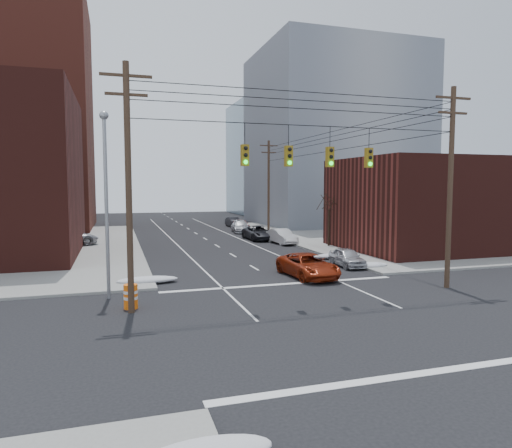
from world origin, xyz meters
TOP-DOWN VIEW (x-y plane):
  - ground at (0.00, 0.00)m, footprint 160.00×160.00m
  - sidewalk_ne at (27.00, 27.00)m, footprint 40.00×40.00m
  - building_brick_far at (-26.00, 74.00)m, footprint 22.00×18.00m
  - building_office at (22.00, 44.00)m, footprint 22.00×20.00m
  - building_glass at (24.00, 70.00)m, footprint 20.00×18.00m
  - building_storefront at (18.00, 16.00)m, footprint 16.00×12.00m
  - utility_pole_left at (-8.50, 3.00)m, footprint 2.20×0.28m
  - utility_pole_right at (8.50, 3.00)m, footprint 2.20×0.28m
  - utility_pole_far at (8.50, 34.00)m, footprint 2.20×0.28m
  - traffic_signals at (0.10, 2.97)m, footprint 17.00×0.42m
  - street_light at (-9.50, 6.00)m, footprint 0.44×0.44m
  - bare_tree at (9.59, 20.00)m, footprint 2.09×2.20m
  - snow_nw at (-7.40, 9.00)m, footprint 3.50×1.08m
  - snow_ne at (7.40, 9.50)m, footprint 3.00×1.08m
  - snow_east_far at (7.40, 14.00)m, footprint 4.00×1.08m
  - red_pickup at (2.27, 8.00)m, footprint 2.71×5.34m
  - parked_car_a at (6.40, 10.61)m, footprint 1.73×3.87m
  - parked_car_b at (6.40, 23.75)m, footprint 1.93×4.50m
  - parked_car_c at (5.23, 27.46)m, footprint 2.58×5.37m
  - parked_car_d at (5.38, 35.32)m, footprint 2.55×5.05m
  - parked_car_e at (6.40, 38.83)m, footprint 1.59×3.90m
  - parked_car_f at (6.40, 42.97)m, footprint 1.51×4.03m
  - lot_car_a at (-14.67, 20.08)m, footprint 3.97×2.61m
  - lot_car_b at (-13.46, 27.12)m, footprint 6.10×4.15m
  - lot_car_c at (-16.26, 21.33)m, footprint 4.84×2.29m
  - lot_car_d at (-18.47, 28.08)m, footprint 4.71×2.88m
  - construction_barrel at (-8.50, 3.70)m, footprint 0.71×0.71m

SIDE VIEW (x-z plane):
  - ground at x=0.00m, z-range 0.00..0.00m
  - sidewalk_ne at x=27.00m, z-range 0.00..0.15m
  - snow_nw at x=-7.40m, z-range 0.00..0.42m
  - snow_ne at x=7.40m, z-range 0.00..0.42m
  - snow_east_far at x=7.40m, z-range 0.00..0.42m
  - construction_barrel at x=-8.50m, z-range 0.02..1.15m
  - parked_car_a at x=6.40m, z-range 0.00..1.29m
  - parked_car_f at x=6.40m, z-range 0.00..1.31m
  - parked_car_e at x=6.40m, z-range 0.00..1.33m
  - parked_car_d at x=5.38m, z-range 0.00..1.41m
  - parked_car_b at x=6.40m, z-range 0.00..1.44m
  - red_pickup at x=2.27m, z-range 0.00..1.45m
  - parked_car_c at x=5.23m, z-range 0.00..1.47m
  - lot_car_a at x=-14.67m, z-range 0.15..1.39m
  - lot_car_c at x=-16.26m, z-range 0.15..1.51m
  - lot_car_d at x=-18.47m, z-range 0.15..1.65m
  - lot_car_b at x=-13.46m, z-range 0.15..1.70m
  - bare_tree at x=9.59m, z-range -0.15..4.79m
  - building_storefront at x=18.00m, z-range 0.00..8.00m
  - street_light at x=-9.50m, z-range 0.88..10.20m
  - utility_pole_left at x=-8.50m, z-range 0.28..11.28m
  - utility_pole_right at x=8.50m, z-range 0.28..11.28m
  - utility_pole_far at x=8.50m, z-range 0.28..11.28m
  - building_brick_far at x=-26.00m, z-range 0.00..12.00m
  - traffic_signals at x=0.10m, z-range 6.16..8.18m
  - building_glass at x=24.00m, z-range 0.00..22.00m
  - building_office at x=22.00m, z-range 0.00..25.00m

